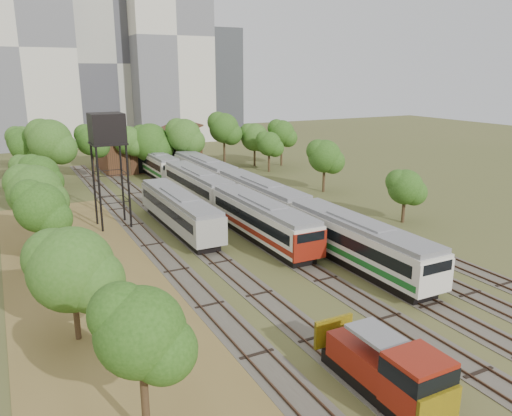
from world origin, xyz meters
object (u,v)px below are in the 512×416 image
shunter_locomotive (391,372)px  railcar_green_set (261,198)px  water_tower (107,132)px  railcar_red_set (226,201)px

shunter_locomotive → railcar_green_set: bearing=72.9°
railcar_green_set → water_tower: (-15.88, 4.08, 8.00)m
shunter_locomotive → water_tower: bearing=99.1°
railcar_red_set → water_tower: (-11.88, 3.04, 8.05)m
railcar_green_set → water_tower: bearing=165.6°
water_tower → railcar_green_set: bearing=-14.4°
railcar_red_set → railcar_green_set: size_ratio=0.66×
shunter_locomotive → water_tower: size_ratio=0.67×
railcar_red_set → water_tower: bearing=165.7°
water_tower → railcar_red_set: bearing=-14.3°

